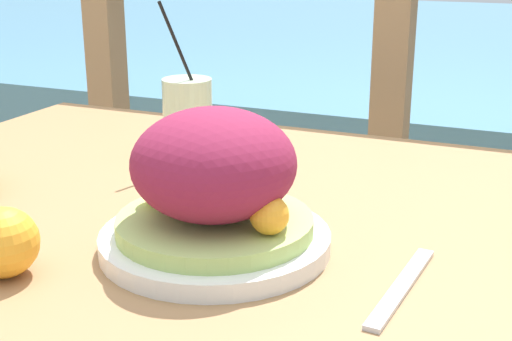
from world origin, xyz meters
The scene contains 7 objects.
patio_table centered at (0.00, 0.00, 0.68)m, with size 1.24×0.96×0.76m.
railing_fence centered at (0.00, 0.73, 0.77)m, with size 2.80×0.08×1.14m.
sea_backdrop centered at (0.00, 3.23, 0.30)m, with size 12.00×4.00×0.60m.
salad_plate centered at (-0.01, -0.05, 0.83)m, with size 0.25×0.25×0.16m.
drink_glass centered at (-0.20, 0.25, 0.83)m, with size 0.08×0.08×0.24m.
knife centered at (0.19, -0.06, 0.77)m, with size 0.03×0.18×0.00m.
orange_near_glass centered at (-0.18, -0.18, 0.80)m, with size 0.07×0.07×0.07m.
Camera 1 is at (0.31, -0.68, 1.09)m, focal length 50.00 mm.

